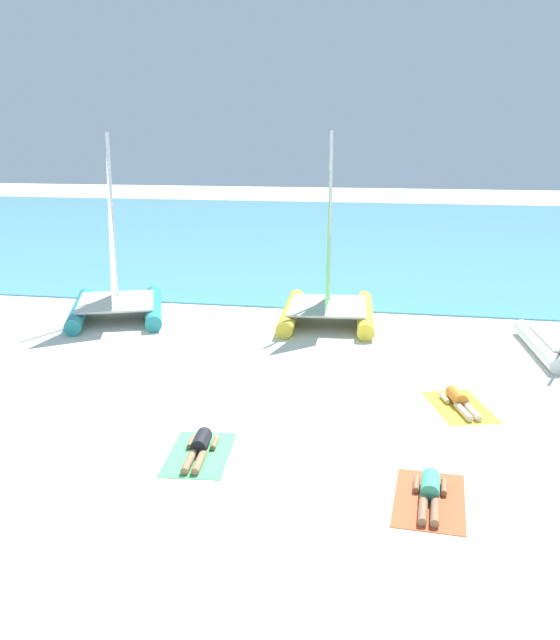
{
  "coord_description": "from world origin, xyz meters",
  "views": [
    {
      "loc": [
        3.17,
        -11.2,
        5.54
      ],
      "look_at": [
        0.0,
        4.86,
        1.2
      ],
      "focal_mm": 38.37,
      "sensor_mm": 36.0,
      "label": 1
    }
  ],
  "objects_px": {
    "sunbather_right": "(459,400)",
    "sailboat_yellow": "(328,295)",
    "sunbather_left": "(200,446)",
    "towel_middle": "(429,500)",
    "sunbather_middle": "(430,491)",
    "towel_right": "(460,407)",
    "sailboat_teal": "(116,291)",
    "towel_left": "(199,454)"
  },
  "relations": [
    {
      "from": "towel_middle",
      "to": "towel_right",
      "type": "xyz_separation_m",
      "value": [
        0.69,
        4.1,
        0.0
      ]
    },
    {
      "from": "sunbather_right",
      "to": "sailboat_yellow",
      "type": "bearing_deg",
      "value": 102.7
    },
    {
      "from": "sailboat_teal",
      "to": "towel_left",
      "type": "height_order",
      "value": "sailboat_teal"
    },
    {
      "from": "sunbather_right",
      "to": "sunbather_middle",
      "type": "bearing_deg",
      "value": -116.37
    },
    {
      "from": "towel_left",
      "to": "sunbather_left",
      "type": "xyz_separation_m",
      "value": [
        -0.01,
        0.07,
        0.13
      ]
    },
    {
      "from": "sunbather_right",
      "to": "towel_middle",
      "type": "bearing_deg",
      "value": -116.26
    },
    {
      "from": "sunbather_left",
      "to": "sunbather_middle",
      "type": "height_order",
      "value": "same"
    },
    {
      "from": "sailboat_yellow",
      "to": "towel_left",
      "type": "distance_m",
      "value": 9.79
    },
    {
      "from": "sailboat_yellow",
      "to": "towel_right",
      "type": "bearing_deg",
      "value": -65.24
    },
    {
      "from": "sunbather_right",
      "to": "towel_right",
      "type": "bearing_deg",
      "value": -90.0
    },
    {
      "from": "sunbather_right",
      "to": "sailboat_teal",
      "type": "bearing_deg",
      "value": 134.31
    },
    {
      "from": "sailboat_yellow",
      "to": "sunbather_right",
      "type": "bearing_deg",
      "value": -65.13
    },
    {
      "from": "sunbather_left",
      "to": "towel_right",
      "type": "relative_size",
      "value": 0.83
    },
    {
      "from": "sunbather_middle",
      "to": "sunbather_right",
      "type": "distance_m",
      "value": 4.15
    },
    {
      "from": "sunbather_middle",
      "to": "towel_left",
      "type": "bearing_deg",
      "value": 171.33
    },
    {
      "from": "sunbather_left",
      "to": "sunbather_middle",
      "type": "xyz_separation_m",
      "value": [
        4.09,
        -0.85,
        0.0
      ]
    },
    {
      "from": "sunbather_left",
      "to": "sailboat_yellow",
      "type": "bearing_deg",
      "value": 77.14
    },
    {
      "from": "towel_right",
      "to": "sunbather_middle",
      "type": "bearing_deg",
      "value": -99.68
    },
    {
      "from": "towel_right",
      "to": "towel_middle",
      "type": "bearing_deg",
      "value": -99.56
    },
    {
      "from": "sailboat_teal",
      "to": "sunbather_middle",
      "type": "relative_size",
      "value": 3.68
    },
    {
      "from": "sunbather_left",
      "to": "towel_middle",
      "type": "height_order",
      "value": "sunbather_left"
    },
    {
      "from": "sunbather_middle",
      "to": "towel_right",
      "type": "distance_m",
      "value": 4.09
    },
    {
      "from": "sailboat_teal",
      "to": "sunbather_left",
      "type": "height_order",
      "value": "sailboat_teal"
    },
    {
      "from": "sailboat_teal",
      "to": "towel_left",
      "type": "bearing_deg",
      "value": -79.24
    },
    {
      "from": "sailboat_yellow",
      "to": "sunbather_middle",
      "type": "bearing_deg",
      "value": -79.03
    },
    {
      "from": "sunbather_left",
      "to": "towel_middle",
      "type": "bearing_deg",
      "value": -18.96
    },
    {
      "from": "sailboat_yellow",
      "to": "sunbather_middle",
      "type": "distance_m",
      "value": 10.91
    },
    {
      "from": "sailboat_teal",
      "to": "sunbather_right",
      "type": "distance_m",
      "value": 11.82
    },
    {
      "from": "towel_right",
      "to": "sailboat_yellow",
      "type": "bearing_deg",
      "value": 119.69
    },
    {
      "from": "towel_left",
      "to": "sunbather_left",
      "type": "distance_m",
      "value": 0.14
    },
    {
      "from": "sailboat_yellow",
      "to": "towel_right",
      "type": "relative_size",
      "value": 3.05
    },
    {
      "from": "sailboat_teal",
      "to": "towel_right",
      "type": "relative_size",
      "value": 3.03
    },
    {
      "from": "sailboat_yellow",
      "to": "sunbather_right",
      "type": "relative_size",
      "value": 3.75
    },
    {
      "from": "sunbather_left",
      "to": "sailboat_teal",
      "type": "bearing_deg",
      "value": 115.91
    },
    {
      "from": "towel_left",
      "to": "sunbather_left",
      "type": "relative_size",
      "value": 1.21
    },
    {
      "from": "sunbather_left",
      "to": "towel_right",
      "type": "distance_m",
      "value": 5.74
    },
    {
      "from": "sailboat_yellow",
      "to": "towel_middle",
      "type": "xyz_separation_m",
      "value": [
        2.98,
        -10.54,
        -0.86
      ]
    },
    {
      "from": "sailboat_teal",
      "to": "sailboat_yellow",
      "type": "xyz_separation_m",
      "value": [
        6.71,
        0.73,
        0.0
      ]
    },
    {
      "from": "sunbather_left",
      "to": "towel_middle",
      "type": "relative_size",
      "value": 0.83
    },
    {
      "from": "towel_right",
      "to": "sunbather_right",
      "type": "height_order",
      "value": "sunbather_right"
    },
    {
      "from": "sailboat_teal",
      "to": "sunbather_left",
      "type": "distance_m",
      "value": 10.53
    },
    {
      "from": "sailboat_yellow",
      "to": "sunbather_left",
      "type": "bearing_deg",
      "value": -101.5
    }
  ]
}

